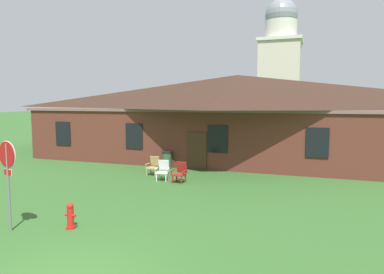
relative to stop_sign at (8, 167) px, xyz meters
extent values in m
cube|color=brown|center=(3.45, 15.62, -0.30)|extent=(25.52, 10.00, 3.20)
cube|color=#795B55|center=(3.45, 15.62, 1.38)|extent=(26.03, 10.20, 0.16)
pyramid|color=#382319|center=(3.45, 15.62, 2.56)|extent=(26.54, 10.40, 2.20)
cube|color=black|center=(-6.75, 10.59, -0.14)|extent=(1.10, 0.06, 1.50)
cube|color=black|center=(-1.65, 10.59, -0.14)|extent=(1.10, 0.06, 1.50)
cube|color=black|center=(3.45, 10.59, -0.14)|extent=(1.10, 0.06, 1.50)
cube|color=black|center=(8.56, 10.59, -0.14)|extent=(1.10, 0.06, 1.50)
cube|color=#422819|center=(2.28, 10.59, -0.85)|extent=(1.10, 0.06, 2.10)
cube|color=beige|center=(4.29, 36.80, 3.56)|extent=(4.80, 4.80, 10.91)
cube|color=silver|center=(4.29, 36.80, 9.19)|extent=(5.18, 5.18, 0.36)
cylinder|color=silver|center=(4.29, 36.80, 10.47)|extent=(3.80, 3.80, 2.20)
sphere|color=gray|center=(4.29, 36.80, 12.25)|extent=(3.88, 3.88, 3.88)
cylinder|color=slate|center=(0.00, 0.00, -0.60)|extent=(0.07, 0.07, 2.59)
cylinder|color=white|center=(0.00, 0.01, 0.37)|extent=(0.79, 0.19, 0.81)
cylinder|color=#B71414|center=(0.00, -0.01, 0.37)|extent=(0.75, 0.18, 0.76)
cube|color=#B71414|center=(0.00, 0.00, -0.15)|extent=(0.32, 0.09, 0.16)
cube|color=white|center=(0.00, 0.01, -0.15)|extent=(0.34, 0.09, 0.18)
cube|color=tan|center=(0.82, 8.20, -1.72)|extent=(0.05, 0.05, 0.36)
cube|color=tan|center=(0.36, 8.19, -1.72)|extent=(0.05, 0.05, 0.36)
cube|color=tan|center=(0.81, 8.64, -1.72)|extent=(0.05, 0.05, 0.36)
cube|color=tan|center=(0.36, 8.63, -1.72)|extent=(0.05, 0.05, 0.36)
cube|color=tan|center=(0.59, 8.42, -1.51)|extent=(0.55, 0.53, 0.05)
cube|color=tan|center=(0.58, 8.73, -1.21)|extent=(0.52, 0.20, 0.54)
cube|color=tan|center=(0.88, 8.40, -1.32)|extent=(0.07, 0.47, 0.03)
cube|color=tan|center=(0.88, 8.24, -1.43)|extent=(0.04, 0.04, 0.22)
cube|color=tan|center=(0.30, 8.39, -1.32)|extent=(0.07, 0.47, 0.03)
cube|color=tan|center=(0.30, 8.23, -1.43)|extent=(0.04, 0.04, 0.22)
cube|color=white|center=(1.81, 7.30, -1.72)|extent=(0.06, 0.06, 0.36)
cube|color=white|center=(1.35, 7.23, -1.72)|extent=(0.06, 0.06, 0.36)
cube|color=white|center=(1.74, 7.74, -1.72)|extent=(0.06, 0.06, 0.36)
cube|color=white|center=(1.28, 7.67, -1.72)|extent=(0.06, 0.06, 0.36)
cube|color=white|center=(1.55, 7.49, -1.51)|extent=(0.62, 0.60, 0.05)
cube|color=white|center=(1.50, 7.79, -1.21)|extent=(0.54, 0.27, 0.54)
cube|color=white|center=(1.84, 7.51, -1.32)|extent=(0.13, 0.47, 0.03)
cube|color=white|center=(1.86, 7.35, -1.43)|extent=(0.05, 0.05, 0.22)
cube|color=white|center=(1.26, 7.42, -1.32)|extent=(0.13, 0.47, 0.03)
cube|color=white|center=(1.29, 7.26, -1.43)|extent=(0.05, 0.05, 0.22)
cube|color=maroon|center=(2.69, 7.05, -1.72)|extent=(0.05, 0.05, 0.36)
cube|color=maroon|center=(2.23, 7.09, -1.72)|extent=(0.05, 0.05, 0.36)
cube|color=maroon|center=(2.72, 7.49, -1.72)|extent=(0.05, 0.05, 0.36)
cube|color=maroon|center=(2.27, 7.53, -1.72)|extent=(0.05, 0.05, 0.36)
cube|color=maroon|center=(2.48, 7.29, -1.51)|extent=(0.58, 0.56, 0.05)
cube|color=maroon|center=(2.50, 7.60, -1.21)|extent=(0.53, 0.23, 0.54)
cube|color=maroon|center=(2.77, 7.25, -1.32)|extent=(0.10, 0.47, 0.03)
cube|color=maroon|center=(2.75, 7.08, -1.43)|extent=(0.04, 0.04, 0.22)
cube|color=maroon|center=(2.19, 7.29, -1.32)|extent=(0.10, 0.47, 0.03)
cube|color=maroon|center=(2.18, 7.13, -1.43)|extent=(0.04, 0.04, 0.22)
cylinder|color=red|center=(1.55, 0.73, -1.86)|extent=(0.28, 0.28, 0.08)
cylinder|color=red|center=(1.55, 0.73, -1.54)|extent=(0.20, 0.20, 0.55)
sphere|color=red|center=(1.55, 0.73, -1.21)|extent=(0.20, 0.20, 0.20)
cylinder|color=red|center=(1.42, 0.73, -1.49)|extent=(0.10, 0.08, 0.08)
cylinder|color=red|center=(1.68, 0.73, -1.49)|extent=(0.10, 0.08, 0.08)
cylinder|color=#335638|center=(0.56, 10.32, -1.45)|extent=(0.52, 0.52, 0.90)
cylinder|color=black|center=(0.56, 10.32, -0.96)|extent=(0.56, 0.56, 0.08)
camera|label=1|loc=(8.31, -7.63, 1.90)|focal=32.61mm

